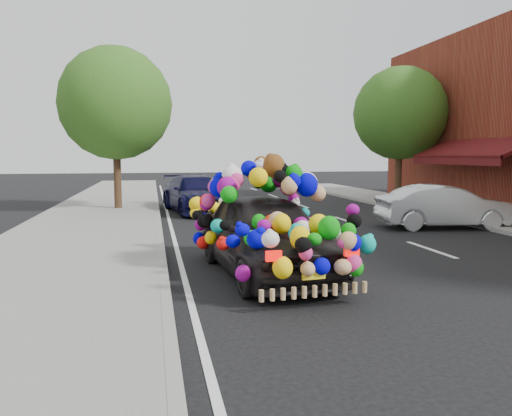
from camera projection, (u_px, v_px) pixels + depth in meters
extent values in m
plane|color=black|center=(275.00, 256.00, 10.50)|extent=(100.00, 100.00, 0.00)
cube|color=gray|center=(59.00, 262.00, 9.62)|extent=(4.00, 60.00, 0.12)
cube|color=gray|center=(162.00, 258.00, 10.02)|extent=(0.15, 60.00, 0.13)
cube|color=#4A0E0F|center=(471.00, 148.00, 17.85)|extent=(1.62, 5.20, 0.75)
cube|color=#4A0E0F|center=(452.00, 160.00, 17.74)|extent=(0.06, 5.20, 0.35)
cylinder|color=#332114|center=(117.00, 175.00, 18.83)|extent=(0.28, 0.28, 2.73)
sphere|color=#1F5316|center=(115.00, 103.00, 18.55)|extent=(4.20, 4.20, 4.20)
cylinder|color=#332114|center=(398.00, 173.00, 21.71)|extent=(0.28, 0.28, 2.64)
sphere|color=#1F5316|center=(400.00, 113.00, 21.44)|extent=(4.00, 4.00, 4.00)
imported|color=black|center=(265.00, 234.00, 8.90)|extent=(2.10, 4.39, 1.45)
cube|color=red|center=(274.00, 256.00, 6.68)|extent=(0.22, 0.08, 0.14)
cube|color=red|center=(352.00, 251.00, 7.02)|extent=(0.22, 0.08, 0.14)
cube|color=yellow|center=(314.00, 275.00, 6.88)|extent=(0.34, 0.07, 0.12)
imported|color=black|center=(196.00, 194.00, 18.53)|extent=(2.62, 4.91, 1.36)
imported|color=silver|center=(445.00, 207.00, 14.46)|extent=(3.99, 1.90, 1.26)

